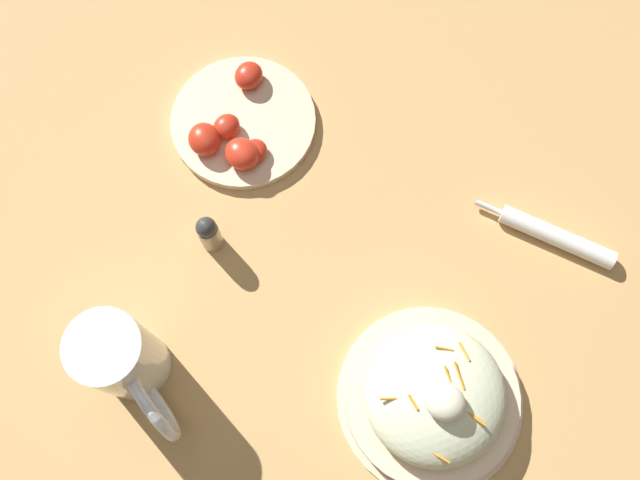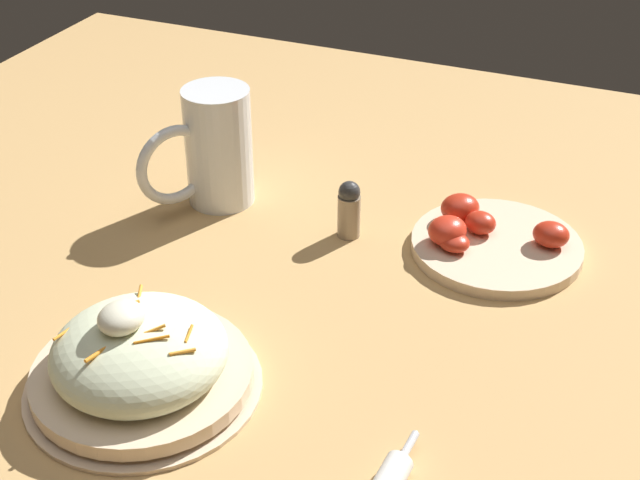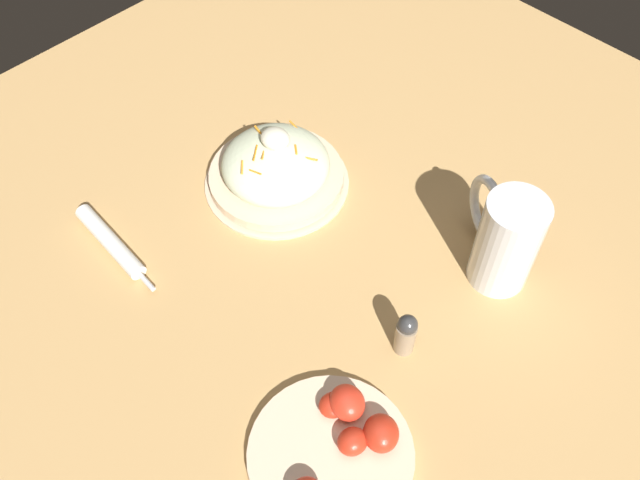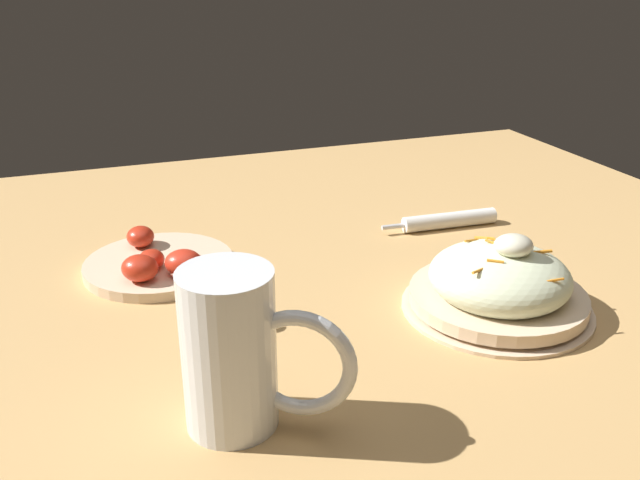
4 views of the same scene
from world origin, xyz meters
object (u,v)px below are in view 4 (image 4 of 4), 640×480
at_px(napkin_roll, 448,220).
at_px(salad_plate, 499,285).
at_px(salt_shaker, 209,296).
at_px(beer_mug, 235,360).
at_px(tomato_plate, 159,263).

bearing_deg(napkin_roll, salad_plate, -107.49).
relative_size(salad_plate, salt_shaker, 3.11).
bearing_deg(salad_plate, napkin_roll, 72.51).
bearing_deg(salt_shaker, beer_mug, -94.02).
bearing_deg(napkin_roll, tomato_plate, -178.75).
distance_m(beer_mug, napkin_roll, 0.55).
xyz_separation_m(salad_plate, napkin_roll, (0.08, 0.25, -0.02)).
relative_size(salad_plate, beer_mug, 1.50).
distance_m(napkin_roll, tomato_plate, 0.44).
bearing_deg(beer_mug, salad_plate, 16.83).
distance_m(salad_plate, napkin_roll, 0.27).
height_order(beer_mug, tomato_plate, beer_mug).
height_order(salad_plate, tomato_plate, salad_plate).
height_order(napkin_roll, salt_shaker, salt_shaker).
xyz_separation_m(salad_plate, beer_mug, (-0.34, -0.10, 0.03)).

